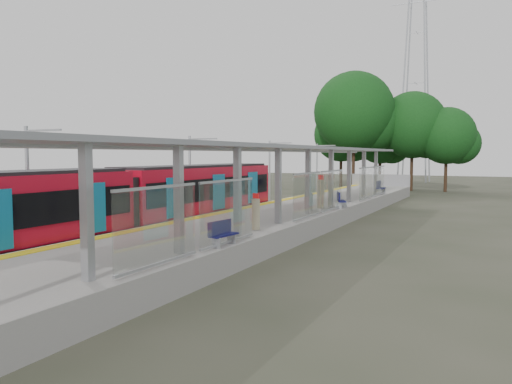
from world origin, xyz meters
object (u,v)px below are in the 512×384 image
(bench_mid, at_px, (340,199))
(bench_near, at_px, (222,233))
(train, at_px, (115,202))
(info_pillar_far, at_px, (321,194))
(info_pillar_near, at_px, (256,214))
(bench_far, at_px, (380,187))
(litter_bin, at_px, (309,202))

(bench_mid, bearing_deg, bench_near, -113.39)
(train, height_order, info_pillar_far, train)
(train, xyz_separation_m, info_pillar_far, (6.12, 11.02, -0.18))
(train, xyz_separation_m, info_pillar_near, (6.44, 1.58, -0.37))
(bench_near, distance_m, bench_far, 26.26)
(info_pillar_near, height_order, litter_bin, info_pillar_near)
(bench_mid, height_order, litter_bin, litter_bin)
(bench_mid, xyz_separation_m, litter_bin, (-1.27, -2.04, -0.01))
(info_pillar_near, distance_m, litter_bin, 8.14)
(bench_mid, bearing_deg, bench_far, 67.69)
(litter_bin, bearing_deg, train, -121.07)
(info_pillar_far, bearing_deg, info_pillar_near, -65.14)
(bench_near, relative_size, litter_bin, 1.35)
(info_pillar_far, bearing_deg, bench_far, 109.53)
(train, relative_size, info_pillar_near, 17.63)
(info_pillar_near, relative_size, info_pillar_far, 0.78)
(info_pillar_near, bearing_deg, litter_bin, 108.49)
(bench_mid, bearing_deg, info_pillar_far, -167.14)
(bench_near, bearing_deg, bench_mid, 96.20)
(info_pillar_near, height_order, info_pillar_far, info_pillar_far)
(info_pillar_near, bearing_deg, train, -151.87)
(bench_near, bearing_deg, info_pillar_far, 100.40)
(info_pillar_far, distance_m, litter_bin, 1.40)
(info_pillar_near, bearing_deg, bench_mid, 100.51)
(bench_far, xyz_separation_m, info_pillar_near, (-0.44, -22.21, 0.11))
(train, distance_m, bench_near, 7.56)
(info_pillar_far, bearing_deg, train, -96.12)
(info_pillar_far, bearing_deg, bench_near, -62.84)
(bench_mid, height_order, bench_far, bench_far)
(bench_near, height_order, info_pillar_far, info_pillar_far)
(train, xyz_separation_m, litter_bin, (5.85, 9.70, -0.55))
(bench_mid, xyz_separation_m, info_pillar_near, (-0.67, -10.16, 0.17))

